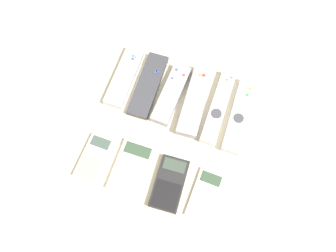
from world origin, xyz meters
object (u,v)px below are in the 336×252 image
at_px(remote_4, 218,107).
at_px(remote_5, 239,115).
at_px(remote_1, 148,85).
at_px(calculator_2, 169,184).
at_px(remote_3, 195,101).
at_px(calculator_3, 205,195).
at_px(calculator_1, 132,168).
at_px(remote_0, 125,77).
at_px(calculator_0, 95,158).
at_px(remote_2, 171,94).

bearing_deg(remote_4, remote_5, -4.32).
distance_m(remote_1, calculator_2, 0.28).
bearing_deg(remote_1, remote_3, -3.42).
distance_m(remote_1, calculator_3, 0.33).
bearing_deg(calculator_2, remote_1, 117.98).
bearing_deg(calculator_1, remote_4, 54.50).
distance_m(remote_0, calculator_2, 0.32).
bearing_deg(calculator_0, remote_1, 77.84).
distance_m(calculator_0, calculator_2, 0.20).
distance_m(remote_3, remote_4, 0.06).
distance_m(remote_1, remote_3, 0.14).
bearing_deg(calculator_1, calculator_2, -4.45).
bearing_deg(remote_3, calculator_3, -69.96).
height_order(calculator_0, calculator_2, same).
distance_m(remote_4, calculator_1, 0.28).
height_order(remote_0, calculator_0, remote_0).
xyz_separation_m(calculator_1, calculator_3, (0.19, -0.00, -0.00)).
bearing_deg(calculator_2, calculator_1, 173.11).
distance_m(remote_1, remote_4, 0.20).
height_order(calculator_0, calculator_3, calculator_0).
xyz_separation_m(remote_1, calculator_0, (-0.05, -0.24, -0.00)).
bearing_deg(calculator_2, remote_0, 128.56).
bearing_deg(calculator_3, calculator_1, -179.10).
bearing_deg(remote_5, calculator_0, -144.75).
bearing_deg(remote_5, calculator_1, -135.20).
distance_m(remote_0, calculator_1, 0.26).
bearing_deg(remote_3, remote_1, 175.13).
xyz_separation_m(calculator_0, calculator_3, (0.29, 0.01, -0.00)).
relative_size(remote_5, calculator_0, 1.78).
bearing_deg(remote_2, remote_4, 5.71).
bearing_deg(remote_5, remote_2, 179.32).
bearing_deg(calculator_2, calculator_0, 177.14).
relative_size(remote_5, calculator_2, 1.56).
xyz_separation_m(remote_2, calculator_0, (-0.12, -0.23, -0.00)).
bearing_deg(calculator_3, remote_2, 128.19).
relative_size(remote_3, calculator_0, 1.72).
height_order(remote_5, calculator_1, remote_5).
distance_m(remote_5, calculator_2, 0.26).
height_order(remote_3, calculator_1, remote_3).
distance_m(calculator_1, calculator_2, 0.10).
relative_size(remote_5, calculator_1, 1.57).
distance_m(calculator_0, calculator_3, 0.29).
distance_m(remote_4, remote_5, 0.06).
xyz_separation_m(remote_2, remote_3, (0.07, 0.00, 0.00)).
bearing_deg(remote_3, remote_4, 0.37).
distance_m(remote_1, calculator_1, 0.24).
relative_size(remote_1, calculator_3, 1.57).
xyz_separation_m(remote_0, calculator_0, (0.02, -0.24, -0.00)).
xyz_separation_m(remote_0, remote_5, (0.33, -0.00, -0.00)).
bearing_deg(remote_0, remote_5, -1.93).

